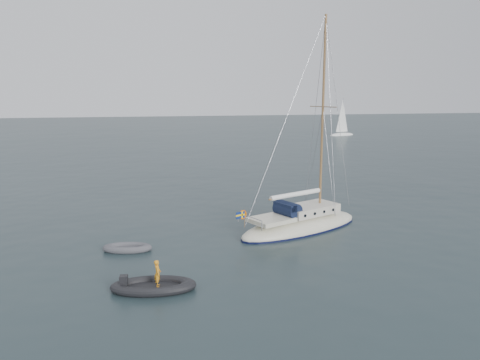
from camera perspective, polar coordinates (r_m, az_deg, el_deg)
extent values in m
plane|color=black|center=(31.02, 0.87, -6.67)|extent=(300.00, 300.00, 0.00)
ellipsoid|color=beige|center=(32.38, 7.43, -5.70)|extent=(9.93, 3.09, 1.65)
cube|color=#EDE6CE|center=(32.34, 8.77, -3.67)|extent=(3.97, 2.10, 0.61)
cube|color=beige|center=(31.35, 2.90, -4.35)|extent=(2.65, 2.10, 0.28)
cylinder|color=#111932|center=(31.60, 5.32, -3.36)|extent=(1.06, 1.82, 1.06)
cube|color=#111932|center=(31.49, 4.95, -3.00)|extent=(0.50, 1.82, 0.44)
cylinder|color=olive|center=(31.75, 10.79, 7.54)|extent=(0.17, 0.17, 13.24)
cylinder|color=olive|center=(31.72, 10.83, 8.73)|extent=(0.06, 2.43, 0.06)
cylinder|color=olive|center=(31.62, 6.59, -1.75)|extent=(4.63, 0.11, 0.11)
cylinder|color=white|center=(31.61, 6.59, -1.65)|extent=(4.31, 0.31, 0.31)
cylinder|color=gray|center=(30.83, -0.27, -3.69)|extent=(0.04, 2.43, 0.04)
torus|color=#EB5E00|center=(31.44, -0.62, -3.40)|extent=(0.60, 0.11, 0.60)
cylinder|color=olive|center=(30.78, -0.98, -3.92)|extent=(0.03, 0.03, 0.99)
cube|color=navy|center=(30.64, -1.59, -3.36)|extent=(0.66, 0.02, 0.42)
cube|color=yellow|center=(30.64, -1.59, -3.36)|extent=(0.68, 0.03, 0.10)
cube|color=yellow|center=(30.66, -1.36, -3.35)|extent=(0.10, 0.03, 0.44)
cylinder|color=black|center=(32.84, 5.77, -3.38)|extent=(0.20, 0.07, 0.20)
cylinder|color=black|center=(30.90, 6.98, -4.31)|extent=(0.20, 0.07, 0.20)
cylinder|color=black|center=(33.11, 7.23, -3.29)|extent=(0.20, 0.07, 0.20)
cylinder|color=black|center=(31.19, 8.52, -4.20)|extent=(0.20, 0.07, 0.20)
cylinder|color=black|center=(33.41, 8.66, -3.20)|extent=(0.20, 0.07, 0.20)
cylinder|color=black|center=(31.51, 10.02, -4.10)|extent=(0.20, 0.07, 0.20)
cylinder|color=black|center=(33.73, 10.06, -3.11)|extent=(0.20, 0.07, 0.20)
cylinder|color=black|center=(31.84, 11.50, -3.99)|extent=(0.20, 0.07, 0.20)
cube|color=#4E4E53|center=(28.72, -13.57, -8.16)|extent=(1.77, 0.73, 0.10)
cube|color=black|center=(23.12, -10.50, -12.74)|extent=(2.53, 1.06, 0.13)
cube|color=black|center=(23.01, -14.02, -12.12)|extent=(0.37, 0.37, 0.63)
imported|color=orange|center=(22.86, -10.02, -11.12)|extent=(0.34, 0.49, 1.30)
ellipsoid|color=white|center=(102.54, 12.30, 5.36)|extent=(6.32, 2.11, 1.05)
cylinder|color=gray|center=(102.25, 12.40, 7.69)|extent=(0.11, 0.11, 7.37)
cone|color=white|center=(102.22, 12.37, 7.69)|extent=(3.37, 3.37, 6.85)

